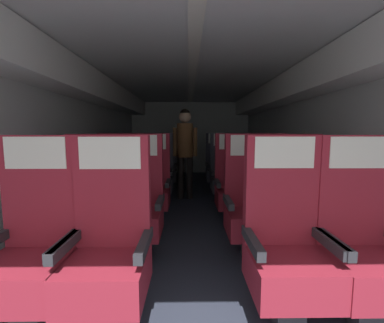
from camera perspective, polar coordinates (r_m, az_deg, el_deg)
The scene contains 23 objects.
ground at distance 4.06m, azimuth 0.05°, elevation -10.61°, with size 3.65×7.76×0.02m, color #2D3342.
fuselage_shell at distance 4.15m, azimuth 0.00°, elevation 11.40°, with size 3.53×7.41×2.10m.
seat_a_left_window at distance 1.94m, azimuth -31.57°, elevation -15.80°, with size 0.50×0.47×1.17m.
seat_a_left_aisle at distance 1.74m, azimuth -17.84°, elevation -17.68°, with size 0.50×0.47×1.17m.
seat_a_right_aisle at distance 2.00m, azimuth 33.35°, elevation -15.18°, with size 0.50×0.47×1.17m.
seat_a_right_window at distance 1.80m, azimuth 19.99°, elevation -16.94°, with size 0.50×0.47×1.17m.
seat_b_left_window at distance 2.71m, azimuth -21.82°, elevation -9.00°, with size 0.50×0.47×1.17m.
seat_b_left_aisle at distance 2.58m, azimuth -11.98°, elevation -9.45°, with size 0.50×0.47×1.17m.
seat_b_right_aisle at distance 2.74m, azimuth 22.63°, elevation -8.84°, with size 0.50×0.47×1.17m.
seat_b_right_window at distance 2.59m, azimuth 12.79°, elevation -9.38°, with size 0.50×0.47×1.17m.
seat_c_left_window at distance 3.54m, azimuth -16.69°, elevation -5.21°, with size 0.50×0.47×1.17m.
seat_c_left_aisle at distance 3.46m, azimuth -8.93°, elevation -5.28°, with size 0.50×0.47×1.17m.
seat_c_right_aisle at distance 3.58m, azimuth 16.66°, elevation -5.07°, with size 0.50×0.47×1.17m.
seat_c_right_window at distance 3.46m, azimuth 9.23°, elevation -5.29°, with size 0.50×0.47×1.17m.
seat_d_left_window at distance 4.42m, azimuth -13.53°, elevation -2.80°, with size 0.50×0.47×1.17m.
seat_d_left_aisle at distance 4.32m, azimuth -7.43°, elevation -2.89°, with size 0.50×0.47×1.17m.
seat_d_right_aisle at distance 4.45m, azimuth 13.27°, elevation -2.73°, with size 0.50×0.47×1.17m.
seat_d_right_window at distance 4.35m, azimuth 7.33°, elevation -2.83°, with size 0.50×0.47×1.17m.
seat_e_left_window at distance 5.29m, azimuth -11.23°, elevation -1.23°, with size 0.50×0.47×1.17m.
seat_e_left_aisle at distance 5.21m, azimuth -6.09°, elevation -1.25°, with size 0.50×0.47×1.17m.
seat_e_right_aisle at distance 5.32m, azimuth 10.87°, elevation -1.19°, with size 0.50×0.47×1.17m.
seat_e_right_window at distance 5.25m, azimuth 5.74°, elevation -1.20°, with size 0.50×0.47×1.17m.
flight_attendant at distance 4.55m, azimuth -1.55°, elevation 3.86°, with size 0.43×0.28×1.59m.
Camera 1 is at (-0.06, -0.20, 1.19)m, focal length 24.16 mm.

